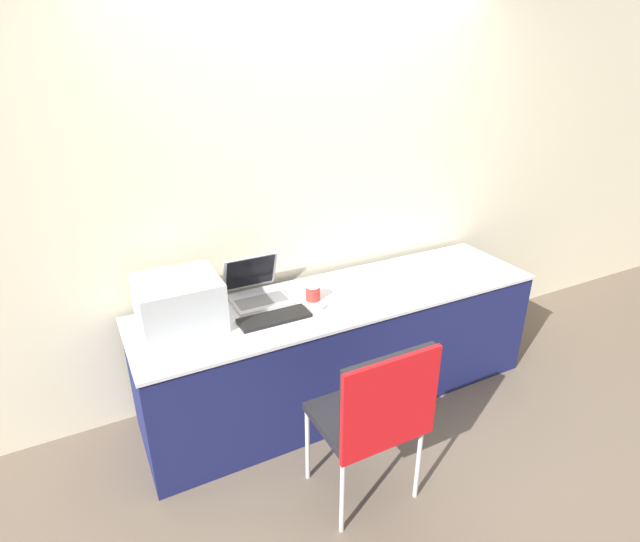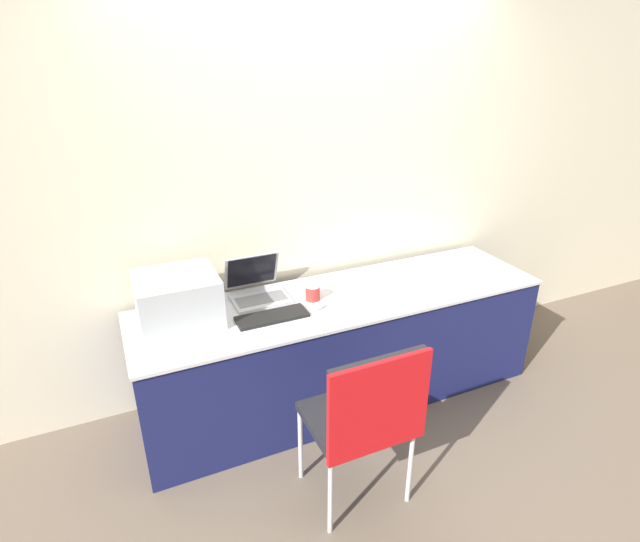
# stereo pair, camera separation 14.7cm
# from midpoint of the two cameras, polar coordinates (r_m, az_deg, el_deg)

# --- Properties ---
(ground_plane) EXTENTS (14.00, 14.00, 0.00)m
(ground_plane) POSITION_cam_midpoint_polar(r_m,az_deg,el_deg) (3.23, 4.16, -16.97)
(ground_plane) COLOR #6B5B4C
(wall_back) EXTENTS (8.00, 0.05, 2.60)m
(wall_back) POSITION_cam_midpoint_polar(r_m,az_deg,el_deg) (3.21, -2.22, 9.29)
(wall_back) COLOR beige
(wall_back) RESTS_ON ground_plane
(table) EXTENTS (2.55, 0.69, 0.74)m
(table) POSITION_cam_midpoint_polar(r_m,az_deg,el_deg) (3.24, 1.27, -8.62)
(table) COLOR #191E51
(table) RESTS_ON ground_plane
(printer) EXTENTS (0.43, 0.39, 0.28)m
(printer) POSITION_cam_midpoint_polar(r_m,az_deg,el_deg) (2.79, -17.31, -3.33)
(printer) COLOR #B2B7BC
(printer) RESTS_ON table
(laptop_left) EXTENTS (0.34, 0.33, 0.24)m
(laptop_left) POSITION_cam_midpoint_polar(r_m,az_deg,el_deg) (3.03, -8.60, -2.20)
(laptop_left) COLOR #B7B7BC
(laptop_left) RESTS_ON table
(external_keyboard) EXTENTS (0.40, 0.14, 0.02)m
(external_keyboard) POSITION_cam_midpoint_polar(r_m,az_deg,el_deg) (2.81, -6.74, -5.37)
(external_keyboard) COLOR black
(external_keyboard) RESTS_ON table
(coffee_cup) EXTENTS (0.09, 0.09, 0.10)m
(coffee_cup) POSITION_cam_midpoint_polar(r_m,az_deg,el_deg) (2.98, -2.23, -2.47)
(coffee_cup) COLOR red
(coffee_cup) RESTS_ON table
(mouse) EXTENTS (0.07, 0.04, 0.04)m
(mouse) POSITION_cam_midpoint_polar(r_m,az_deg,el_deg) (2.90, -1.41, -4.02)
(mouse) COLOR silver
(mouse) RESTS_ON table
(chair) EXTENTS (0.50, 0.43, 0.93)m
(chair) POSITION_cam_midpoint_polar(r_m,az_deg,el_deg) (2.40, 4.78, -15.55)
(chair) COLOR black
(chair) RESTS_ON ground_plane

